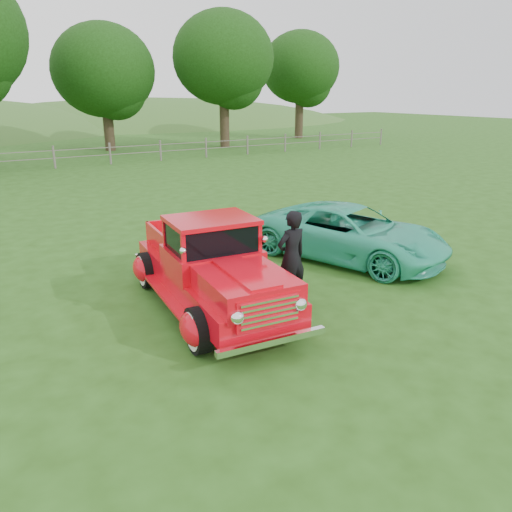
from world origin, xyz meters
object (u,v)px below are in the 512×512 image
tree_near_east (104,71)px  tree_mid_east (223,58)px  tree_far_east (300,67)px  red_pickup (211,268)px  teal_sedan (350,233)px  man (291,257)px

tree_near_east → tree_mid_east: (8.00, -2.00, 0.93)m
tree_near_east → tree_far_east: 17.04m
tree_far_east → tree_near_east: bearing=-176.6°
tree_far_east → red_pickup: tree_far_east is taller
tree_mid_east → tree_far_east: tree_mid_east is taller
tree_mid_east → tree_far_east: bearing=18.4°
tree_far_east → teal_sedan: size_ratio=1.86×
tree_far_east → red_pickup: bearing=-128.8°
teal_sedan → tree_far_east: bearing=35.5°
tree_far_east → man: size_ratio=4.87×
tree_mid_east → teal_sedan: (-9.81, -24.80, -5.51)m
teal_sedan → tree_near_east: bearing=65.7°
teal_sedan → man: (-2.72, -1.35, 0.25)m
tree_near_east → teal_sedan: bearing=-93.9°
tree_near_east → tree_mid_east: tree_mid_east is taller
red_pickup → man: bearing=-13.8°
red_pickup → teal_sedan: size_ratio=1.08×
tree_far_east → tree_mid_east: bearing=-161.6°
tree_near_east → red_pickup: size_ratio=1.63×
tree_mid_east → tree_far_east: (9.00, 3.00, -0.31)m
red_pickup → tree_near_east: bearing=82.8°
red_pickup → teal_sedan: bearing=16.5°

